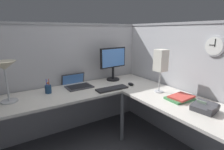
% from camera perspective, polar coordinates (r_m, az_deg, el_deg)
% --- Properties ---
extents(ground_plane, '(6.80, 6.80, 0.00)m').
position_cam_1_polar(ground_plane, '(2.45, 2.20, -23.04)').
color(ground_plane, '#47474C').
extents(cubicle_wall_back, '(2.57, 0.12, 1.58)m').
position_cam_1_polar(cubicle_wall_back, '(2.67, -14.92, -1.24)').
color(cubicle_wall_back, '#B2B2B7').
rests_on(cubicle_wall_back, ground).
extents(cubicle_wall_right, '(0.12, 2.37, 1.58)m').
position_cam_1_polar(cubicle_wall_right, '(2.49, 22.79, -3.01)').
color(cubicle_wall_right, '#B2B2B7').
rests_on(cubicle_wall_right, ground).
extents(desk, '(2.35, 2.15, 0.73)m').
position_cam_1_polar(desk, '(2.02, -0.32, -10.73)').
color(desk, beige).
rests_on(desk, ground).
extents(monitor, '(0.46, 0.20, 0.50)m').
position_cam_1_polar(monitor, '(2.70, 0.36, 4.41)').
color(monitor, black).
rests_on(monitor, desk).
extents(laptop, '(0.35, 0.39, 0.22)m').
position_cam_1_polar(laptop, '(2.52, -11.35, -2.84)').
color(laptop, '#38383D').
rests_on(laptop, desk).
extents(keyboard, '(0.43, 0.15, 0.02)m').
position_cam_1_polar(keyboard, '(2.32, 0.03, -4.40)').
color(keyboard, '#232326').
rests_on(keyboard, desk).
extents(computer_mouse, '(0.06, 0.10, 0.03)m').
position_cam_1_polar(computer_mouse, '(2.51, 6.06, -2.90)').
color(computer_mouse, black).
rests_on(computer_mouse, desk).
extents(desk_lamp_dome, '(0.24, 0.24, 0.44)m').
position_cam_1_polar(desk_lamp_dome, '(2.14, -31.27, 1.65)').
color(desk_lamp_dome, '#B7BABF').
rests_on(desk_lamp_dome, desk).
extents(pen_cup, '(0.08, 0.08, 0.18)m').
position_cam_1_polar(pen_cup, '(2.32, -19.84, -4.26)').
color(pen_cup, navy).
rests_on(pen_cup, desk).
extents(office_phone, '(0.21, 0.23, 0.11)m').
position_cam_1_polar(office_phone, '(1.93, 27.75, -9.31)').
color(office_phone, '#38383D').
rests_on(office_phone, desk).
extents(book_stack, '(0.30, 0.23, 0.04)m').
position_cam_1_polar(book_stack, '(2.13, 21.10, -6.86)').
color(book_stack, '#3F7F4C').
rests_on(book_stack, desk).
extents(desk_lamp_paper, '(0.13, 0.13, 0.53)m').
position_cam_1_polar(desk_lamp_paper, '(2.22, 15.43, 4.13)').
color(desk_lamp_paper, '#B7BABF').
rests_on(desk_lamp_paper, desk).
extents(wall_clock, '(0.04, 0.22, 0.22)m').
position_cam_1_polar(wall_clock, '(2.19, 30.12, 8.06)').
color(wall_clock, '#B7BABF').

